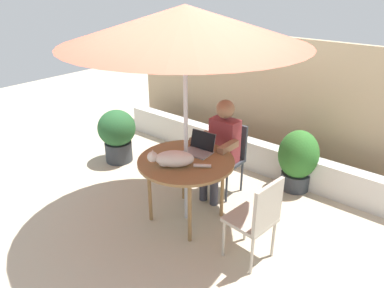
{
  "coord_description": "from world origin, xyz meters",
  "views": [
    {
      "loc": [
        2.23,
        -2.61,
        2.51
      ],
      "look_at": [
        0.0,
        0.1,
        0.89
      ],
      "focal_mm": 33.95,
      "sensor_mm": 36.0,
      "label": 1
    }
  ],
  "objects_px": {
    "patio_umbrella": "(185,25)",
    "potted_plant_near_fence": "(298,159)",
    "chair_occupied": "(228,153)",
    "laptop": "(200,146)",
    "patio_table": "(186,165)",
    "cat": "(172,159)",
    "chair_empty": "(258,215)",
    "potted_plant_by_chair": "(117,133)",
    "person_seated": "(221,144)"
  },
  "relations": [
    {
      "from": "patio_table",
      "to": "chair_empty",
      "type": "height_order",
      "value": "chair_empty"
    },
    {
      "from": "laptop",
      "to": "potted_plant_near_fence",
      "type": "distance_m",
      "value": 1.38
    },
    {
      "from": "patio_table",
      "to": "potted_plant_near_fence",
      "type": "distance_m",
      "value": 1.56
    },
    {
      "from": "patio_table",
      "to": "chair_empty",
      "type": "xyz_separation_m",
      "value": [
        0.95,
        -0.11,
        -0.16
      ]
    },
    {
      "from": "person_seated",
      "to": "potted_plant_near_fence",
      "type": "bearing_deg",
      "value": 47.74
    },
    {
      "from": "potted_plant_near_fence",
      "to": "patio_umbrella",
      "type": "bearing_deg",
      "value": -115.88
    },
    {
      "from": "patio_umbrella",
      "to": "chair_occupied",
      "type": "height_order",
      "value": "patio_umbrella"
    },
    {
      "from": "patio_umbrella",
      "to": "cat",
      "type": "bearing_deg",
      "value": -94.5
    },
    {
      "from": "chair_empty",
      "to": "laptop",
      "type": "height_order",
      "value": "laptop"
    },
    {
      "from": "cat",
      "to": "potted_plant_near_fence",
      "type": "relative_size",
      "value": 0.69
    },
    {
      "from": "cat",
      "to": "potted_plant_by_chair",
      "type": "distance_m",
      "value": 1.85
    },
    {
      "from": "chair_occupied",
      "to": "cat",
      "type": "distance_m",
      "value": 1.05
    },
    {
      "from": "cat",
      "to": "potted_plant_by_chair",
      "type": "height_order",
      "value": "cat"
    },
    {
      "from": "cat",
      "to": "potted_plant_near_fence",
      "type": "height_order",
      "value": "cat"
    },
    {
      "from": "chair_empty",
      "to": "laptop",
      "type": "bearing_deg",
      "value": 159.36
    },
    {
      "from": "laptop",
      "to": "chair_occupied",
      "type": "bearing_deg",
      "value": 88.76
    },
    {
      "from": "cat",
      "to": "chair_occupied",
      "type": "bearing_deg",
      "value": 89.11
    },
    {
      "from": "cat",
      "to": "patio_table",
      "type": "bearing_deg",
      "value": 85.5
    },
    {
      "from": "chair_occupied",
      "to": "cat",
      "type": "xyz_separation_m",
      "value": [
        -0.02,
        -1.0,
        0.3
      ]
    },
    {
      "from": "patio_table",
      "to": "chair_empty",
      "type": "relative_size",
      "value": 1.16
    },
    {
      "from": "patio_umbrella",
      "to": "chair_occupied",
      "type": "distance_m",
      "value": 1.79
    },
    {
      "from": "patio_umbrella",
      "to": "potted_plant_near_fence",
      "type": "height_order",
      "value": "patio_umbrella"
    },
    {
      "from": "patio_umbrella",
      "to": "potted_plant_near_fence",
      "type": "relative_size",
      "value": 2.9
    },
    {
      "from": "patio_table",
      "to": "potted_plant_near_fence",
      "type": "bearing_deg",
      "value": 64.12
    },
    {
      "from": "laptop",
      "to": "potted_plant_by_chair",
      "type": "bearing_deg",
      "value": 173.27
    },
    {
      "from": "chair_empty",
      "to": "cat",
      "type": "bearing_deg",
      "value": -174.67
    },
    {
      "from": "potted_plant_near_fence",
      "to": "potted_plant_by_chair",
      "type": "relative_size",
      "value": 1.02
    },
    {
      "from": "potted_plant_by_chair",
      "to": "laptop",
      "type": "bearing_deg",
      "value": -6.73
    },
    {
      "from": "chair_occupied",
      "to": "potted_plant_near_fence",
      "type": "distance_m",
      "value": 0.9
    },
    {
      "from": "patio_table",
      "to": "cat",
      "type": "relative_size",
      "value": 1.88
    },
    {
      "from": "potted_plant_near_fence",
      "to": "potted_plant_by_chair",
      "type": "xyz_separation_m",
      "value": [
        -2.38,
        -0.93,
        0.01
      ]
    },
    {
      "from": "potted_plant_by_chair",
      "to": "person_seated",
      "type": "bearing_deg",
      "value": 6.34
    },
    {
      "from": "potted_plant_near_fence",
      "to": "potted_plant_by_chair",
      "type": "bearing_deg",
      "value": -158.64
    },
    {
      "from": "chair_occupied",
      "to": "potted_plant_by_chair",
      "type": "xyz_separation_m",
      "value": [
        -1.71,
        -0.35,
        -0.09
      ]
    },
    {
      "from": "chair_empty",
      "to": "potted_plant_near_fence",
      "type": "bearing_deg",
      "value": 100.61
    },
    {
      "from": "potted_plant_near_fence",
      "to": "potted_plant_by_chair",
      "type": "height_order",
      "value": "potted_plant_near_fence"
    },
    {
      "from": "laptop",
      "to": "potted_plant_near_fence",
      "type": "xyz_separation_m",
      "value": [
        0.69,
        1.13,
        -0.38
      ]
    },
    {
      "from": "laptop",
      "to": "potted_plant_by_chair",
      "type": "distance_m",
      "value": 1.75
    },
    {
      "from": "patio_table",
      "to": "patio_umbrella",
      "type": "xyz_separation_m",
      "value": [
        0.0,
        0.0,
        1.44
      ]
    },
    {
      "from": "patio_umbrella",
      "to": "person_seated",
      "type": "height_order",
      "value": "patio_umbrella"
    },
    {
      "from": "patio_table",
      "to": "potted_plant_by_chair",
      "type": "height_order",
      "value": "potted_plant_by_chair"
    },
    {
      "from": "person_seated",
      "to": "potted_plant_near_fence",
      "type": "relative_size",
      "value": 1.54
    },
    {
      "from": "chair_occupied",
      "to": "laptop",
      "type": "bearing_deg",
      "value": -91.24
    },
    {
      "from": "patio_umbrella",
      "to": "laptop",
      "type": "height_order",
      "value": "patio_umbrella"
    },
    {
      "from": "patio_umbrella",
      "to": "potted_plant_near_fence",
      "type": "distance_m",
      "value": 2.29
    },
    {
      "from": "person_seated",
      "to": "potted_plant_near_fence",
      "type": "distance_m",
      "value": 1.04
    },
    {
      "from": "patio_umbrella",
      "to": "chair_empty",
      "type": "xyz_separation_m",
      "value": [
        0.95,
        -0.11,
        -1.59
      ]
    },
    {
      "from": "person_seated",
      "to": "laptop",
      "type": "distance_m",
      "value": 0.41
    },
    {
      "from": "patio_table",
      "to": "laptop",
      "type": "height_order",
      "value": "laptop"
    },
    {
      "from": "laptop",
      "to": "patio_table",
      "type": "bearing_deg",
      "value": -87.36
    }
  ]
}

